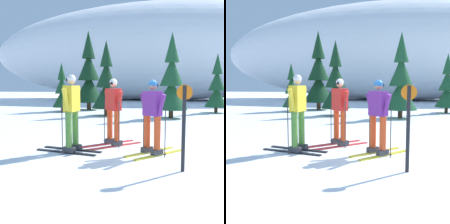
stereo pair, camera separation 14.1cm
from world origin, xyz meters
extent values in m
plane|color=white|center=(0.00, 0.00, 0.00)|extent=(120.00, 120.00, 0.00)
cube|color=black|center=(-2.18, -0.30, 0.01)|extent=(1.58, 0.38, 0.03)
cube|color=black|center=(-2.13, 0.01, 0.01)|extent=(1.58, 0.38, 0.03)
cube|color=#38383D|center=(-2.08, -0.32, 0.09)|extent=(0.30, 0.19, 0.12)
cube|color=#38383D|center=(-2.03, -0.01, 0.09)|extent=(0.30, 0.19, 0.12)
cylinder|color=#4C8433|center=(-2.08, -0.32, 0.57)|extent=(0.15, 0.15, 0.83)
cylinder|color=#4C8433|center=(-2.03, -0.01, 0.57)|extent=(0.15, 0.15, 0.83)
cube|color=yellow|center=(-2.06, -0.17, 1.29)|extent=(0.31, 0.43, 0.61)
cylinder|color=yellow|center=(-2.10, -0.41, 1.24)|extent=(0.15, 0.29, 0.58)
cylinder|color=yellow|center=(-2.01, 0.08, 1.24)|extent=(0.15, 0.29, 0.58)
sphere|color=beige|center=(-2.06, -0.17, 1.72)|extent=(0.19, 0.19, 0.19)
sphere|color=white|center=(-2.06, -0.17, 1.75)|extent=(0.21, 0.21, 0.21)
cube|color=black|center=(-2.14, -0.15, 1.73)|extent=(0.06, 0.15, 0.07)
cylinder|color=#2D2D33|center=(-2.18, -0.49, 0.61)|extent=(0.02, 0.02, 1.22)
cylinder|color=#2D2D33|center=(-2.18, -0.49, 0.06)|extent=(0.07, 0.07, 0.01)
cylinder|color=#2D2D33|center=(-2.05, 0.18, 0.61)|extent=(0.02, 0.02, 1.22)
cylinder|color=#2D2D33|center=(-2.05, 0.18, 0.06)|extent=(0.07, 0.07, 0.01)
cube|color=gold|center=(-0.22, 0.14, 0.01)|extent=(1.11, 1.23, 0.03)
cube|color=gold|center=(0.02, -0.07, 0.01)|extent=(1.11, 1.23, 0.03)
cube|color=#38383D|center=(-0.29, 0.07, 0.09)|extent=(0.29, 0.30, 0.12)
cube|color=#38383D|center=(-0.05, -0.15, 0.09)|extent=(0.29, 0.30, 0.12)
cylinder|color=#DB471E|center=(-0.29, 0.07, 0.53)|extent=(0.15, 0.15, 0.76)
cylinder|color=#DB471E|center=(-0.05, -0.15, 0.53)|extent=(0.15, 0.15, 0.76)
cube|color=#6B2889|center=(-0.17, -0.04, 1.19)|extent=(0.46, 0.45, 0.56)
cylinder|color=#6B2889|center=(-0.36, 0.13, 1.12)|extent=(0.27, 0.26, 0.58)
cylinder|color=#6B2889|center=(0.02, -0.21, 1.12)|extent=(0.27, 0.26, 0.58)
sphere|color=#A37556|center=(-0.17, -0.04, 1.59)|extent=(0.19, 0.19, 0.19)
sphere|color=#2366B2|center=(-0.17, -0.04, 1.62)|extent=(0.21, 0.21, 0.21)
cube|color=black|center=(-0.11, 0.02, 1.60)|extent=(0.14, 0.13, 0.07)
cylinder|color=#2D2D33|center=(-0.38, 0.24, 0.56)|extent=(0.02, 0.02, 1.11)
cylinder|color=#2D2D33|center=(-0.38, 0.24, 0.06)|extent=(0.07, 0.07, 0.01)
cylinder|color=#2D2D33|center=(0.13, -0.22, 0.56)|extent=(0.02, 0.02, 1.11)
cylinder|color=#2D2D33|center=(0.13, -0.22, 0.06)|extent=(0.07, 0.07, 0.01)
cube|color=red|center=(-1.18, 0.55, 0.01)|extent=(1.31, 1.29, 0.03)
cube|color=red|center=(-1.43, 0.80, 0.01)|extent=(1.31, 1.29, 0.03)
cube|color=#38383D|center=(-1.11, 0.62, 0.09)|extent=(0.30, 0.30, 0.12)
cube|color=#38383D|center=(-1.35, 0.87, 0.09)|extent=(0.30, 0.30, 0.12)
cylinder|color=#DB471E|center=(-1.11, 0.62, 0.54)|extent=(0.15, 0.15, 0.79)
cylinder|color=#DB471E|center=(-1.35, 0.87, 0.54)|extent=(0.15, 0.15, 0.79)
cube|color=red|center=(-1.23, 0.75, 1.23)|extent=(0.48, 0.48, 0.58)
cylinder|color=red|center=(-1.05, 0.55, 1.17)|extent=(0.26, 0.27, 0.58)
cylinder|color=red|center=(-1.42, 0.94, 1.17)|extent=(0.26, 0.27, 0.58)
sphere|color=beige|center=(-1.23, 0.75, 1.64)|extent=(0.19, 0.19, 0.19)
sphere|color=white|center=(-1.23, 0.75, 1.67)|extent=(0.21, 0.21, 0.21)
cube|color=black|center=(-1.29, 0.69, 1.65)|extent=(0.13, 0.13, 0.07)
cylinder|color=#2D2D33|center=(-1.02, 0.45, 0.60)|extent=(0.02, 0.02, 1.19)
cylinder|color=#2D2D33|center=(-1.02, 0.45, 0.06)|extent=(0.07, 0.07, 0.01)
cylinder|color=#2D2D33|center=(-1.53, 0.96, 0.60)|extent=(0.02, 0.02, 1.19)
cylinder|color=#2D2D33|center=(-1.53, 0.96, 0.06)|extent=(0.07, 0.07, 0.01)
cylinder|color=#47301E|center=(-6.12, 9.15, 0.20)|extent=(0.16, 0.16, 0.40)
cone|color=#194723|center=(-6.12, 9.15, 0.81)|extent=(1.15, 1.15, 1.03)
cone|color=#194723|center=(-6.12, 9.15, 1.64)|extent=(0.83, 0.83, 1.03)
cone|color=#194723|center=(-6.12, 9.15, 2.46)|extent=(0.51, 0.51, 1.03)
cylinder|color=#47301E|center=(-4.93, 10.92, 0.35)|extent=(0.28, 0.28, 0.70)
cone|color=#14381E|center=(-4.93, 10.92, 1.42)|extent=(2.00, 2.00, 1.79)
cone|color=#14381E|center=(-4.93, 10.92, 2.86)|extent=(1.44, 1.44, 1.79)
cone|color=#14381E|center=(-4.93, 10.92, 4.29)|extent=(0.88, 0.88, 1.79)
cylinder|color=#47301E|center=(-3.01, 7.71, 0.27)|extent=(0.22, 0.22, 0.54)
cone|color=#14381E|center=(-3.01, 7.71, 1.09)|extent=(1.54, 1.54, 1.38)
cone|color=#14381E|center=(-3.01, 7.71, 2.19)|extent=(1.11, 1.11, 1.38)
cone|color=#14381E|center=(-3.01, 7.71, 3.30)|extent=(0.68, 0.68, 1.38)
cylinder|color=#47301E|center=(0.37, 7.30, 0.28)|extent=(0.23, 0.23, 0.57)
cone|color=#1E512D|center=(0.37, 7.30, 1.15)|extent=(1.62, 1.62, 1.45)
cone|color=#1E512D|center=(0.37, 7.30, 2.30)|extent=(1.16, 1.16, 1.45)
cone|color=#1E512D|center=(0.37, 7.30, 3.46)|extent=(0.71, 0.71, 1.45)
cylinder|color=#47301E|center=(3.03, 10.49, 0.23)|extent=(0.19, 0.19, 0.47)
cone|color=#1E512D|center=(3.03, 10.49, 0.95)|extent=(1.34, 1.34, 1.20)
cone|color=#1E512D|center=(3.03, 10.49, 1.91)|extent=(0.97, 0.97, 1.20)
cone|color=#1E512D|center=(3.03, 10.49, 2.87)|extent=(0.59, 0.59, 1.20)
ellipsoid|color=white|center=(-0.57, 24.84, 5.34)|extent=(39.85, 14.62, 10.67)
cylinder|color=black|center=(0.46, -1.16, 0.79)|extent=(0.07, 0.07, 1.59)
cylinder|color=orange|center=(0.46, -1.16, 1.47)|extent=(0.28, 0.02, 0.28)
camera|label=1|loc=(0.14, -6.13, 1.58)|focal=42.64mm
camera|label=2|loc=(0.28, -6.10, 1.58)|focal=42.64mm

